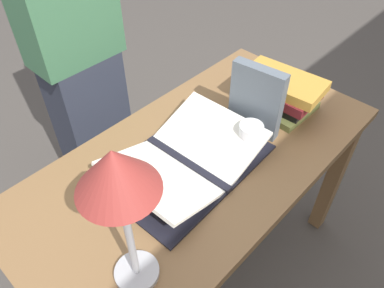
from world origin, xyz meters
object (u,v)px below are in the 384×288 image
(book_standing_upright, at_px, (256,100))
(reading_lamp, at_px, (118,182))
(person_reader, at_px, (76,50))
(book_stack_tall, at_px, (281,92))
(coffee_mug, at_px, (250,137))
(open_book, at_px, (186,160))

(book_standing_upright, xyz_separation_m, reading_lamp, (0.64, 0.12, 0.23))
(reading_lamp, distance_m, person_reader, 0.99)
(book_stack_tall, bearing_deg, coffee_mug, 11.69)
(book_standing_upright, bearing_deg, coffee_mug, 23.30)
(book_standing_upright, bearing_deg, person_reader, -80.61)
(open_book, height_order, coffee_mug, coffee_mug)
(open_book, xyz_separation_m, person_reader, (-0.07, -0.69, 0.09))
(open_book, xyz_separation_m, coffee_mug, (-0.20, 0.10, 0.03))
(open_book, bearing_deg, person_reader, -98.27)
(book_stack_tall, distance_m, coffee_mug, 0.27)
(book_standing_upright, xyz_separation_m, coffee_mug, (0.09, 0.05, -0.08))
(open_book, distance_m, reading_lamp, 0.52)
(reading_lamp, height_order, person_reader, person_reader)
(reading_lamp, bearing_deg, book_stack_tall, -171.37)
(coffee_mug, height_order, person_reader, person_reader)
(book_stack_tall, height_order, coffee_mug, book_stack_tall)
(book_stack_tall, distance_m, person_reader, 0.84)
(open_book, height_order, person_reader, person_reader)
(coffee_mug, bearing_deg, reading_lamp, 7.19)
(book_stack_tall, xyz_separation_m, person_reader, (0.39, -0.74, 0.05))
(coffee_mug, bearing_deg, book_stack_tall, -168.31)
(reading_lamp, height_order, coffee_mug, reading_lamp)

